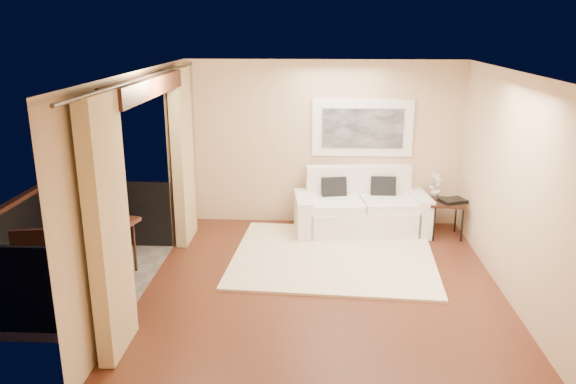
# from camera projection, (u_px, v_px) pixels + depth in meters

# --- Properties ---
(floor) EXTENTS (5.00, 5.00, 0.00)m
(floor) POSITION_uv_depth(u_px,v_px,m) (323.00, 287.00, 7.19)
(floor) COLOR #592C1A
(floor) RESTS_ON ground
(room_shell) EXTENTS (5.00, 6.40, 5.00)m
(room_shell) POSITION_uv_depth(u_px,v_px,m) (145.00, 87.00, 6.58)
(room_shell) COLOR white
(room_shell) RESTS_ON ground
(balcony) EXTENTS (1.81, 2.60, 1.17)m
(balcony) POSITION_uv_depth(u_px,v_px,m) (69.00, 268.00, 7.31)
(balcony) COLOR #605B56
(balcony) RESTS_ON ground
(curtains) EXTENTS (0.16, 4.80, 2.64)m
(curtains) POSITION_uv_depth(u_px,v_px,m) (154.00, 184.00, 6.92)
(curtains) COLOR #D0B780
(curtains) RESTS_ON ground
(artwork) EXTENTS (1.62, 0.07, 0.92)m
(artwork) POSITION_uv_depth(u_px,v_px,m) (362.00, 128.00, 9.05)
(artwork) COLOR white
(artwork) RESTS_ON room_shell
(rug) EXTENTS (2.99, 2.65, 0.04)m
(rug) POSITION_uv_depth(u_px,v_px,m) (333.00, 256.00, 8.08)
(rug) COLOR #FFF0CD
(rug) RESTS_ON floor
(sofa) EXTENTS (2.20, 1.14, 1.02)m
(sofa) POSITION_uv_depth(u_px,v_px,m) (361.00, 209.00, 9.06)
(sofa) COLOR white
(sofa) RESTS_ON floor
(side_table) EXTENTS (0.58, 0.58, 0.58)m
(side_table) POSITION_uv_depth(u_px,v_px,m) (446.00, 205.00, 8.75)
(side_table) COLOR #321810
(side_table) RESTS_ON floor
(tray) EXTENTS (0.46, 0.40, 0.05)m
(tray) POSITION_uv_depth(u_px,v_px,m) (453.00, 201.00, 8.69)
(tray) COLOR black
(tray) RESTS_ON side_table
(orchid) EXTENTS (0.28, 0.28, 0.45)m
(orchid) POSITION_uv_depth(u_px,v_px,m) (436.00, 185.00, 8.82)
(orchid) COLOR white
(orchid) RESTS_ON side_table
(bistro_table) EXTENTS (0.82, 0.82, 0.79)m
(bistro_table) POSITION_uv_depth(u_px,v_px,m) (105.00, 228.00, 7.21)
(bistro_table) COLOR #321810
(bistro_table) RESTS_ON balcony
(balcony_chair_far) EXTENTS (0.50, 0.50, 0.92)m
(balcony_chair_far) POSITION_uv_depth(u_px,v_px,m) (74.00, 219.00, 8.10)
(balcony_chair_far) COLOR #321810
(balcony_chair_far) RESTS_ON balcony
(balcony_chair_near) EXTENTS (0.47, 0.48, 0.94)m
(balcony_chair_near) POSITION_uv_depth(u_px,v_px,m) (29.00, 265.00, 6.52)
(balcony_chair_near) COLOR #321810
(balcony_chair_near) RESTS_ON balcony
(ice_bucket) EXTENTS (0.18, 0.18, 0.20)m
(ice_bucket) POSITION_uv_depth(u_px,v_px,m) (94.00, 213.00, 7.24)
(ice_bucket) COLOR white
(ice_bucket) RESTS_ON bistro_table
(candle) EXTENTS (0.06, 0.06, 0.07)m
(candle) POSITION_uv_depth(u_px,v_px,m) (114.00, 217.00, 7.28)
(candle) COLOR red
(candle) RESTS_ON bistro_table
(vase) EXTENTS (0.04, 0.04, 0.18)m
(vase) POSITION_uv_depth(u_px,v_px,m) (94.00, 220.00, 7.00)
(vase) COLOR white
(vase) RESTS_ON bistro_table
(glass_a) EXTENTS (0.06, 0.06, 0.12)m
(glass_a) POSITION_uv_depth(u_px,v_px,m) (114.00, 220.00, 7.08)
(glass_a) COLOR silver
(glass_a) RESTS_ON bistro_table
(glass_b) EXTENTS (0.06, 0.06, 0.12)m
(glass_b) POSITION_uv_depth(u_px,v_px,m) (115.00, 217.00, 7.22)
(glass_b) COLOR silver
(glass_b) RESTS_ON bistro_table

